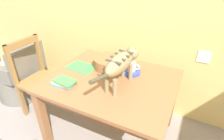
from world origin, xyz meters
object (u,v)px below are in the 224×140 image
(saucer_bowl, at_px, (131,72))
(cat, at_px, (121,63))
(book_stack, at_px, (64,82))
(wooden_chair_far, at_px, (39,80))
(magazine, at_px, (81,67))
(wicker_armchair, at_px, (20,79))
(wicker_basket, at_px, (108,63))
(dining_table, at_px, (112,87))
(coffee_mug, at_px, (132,66))

(saucer_bowl, bearing_deg, cat, -94.81)
(saucer_bowl, distance_m, book_stack, 0.64)
(book_stack, height_order, wooden_chair_far, wooden_chair_far)
(saucer_bowl, bearing_deg, wooden_chair_far, -168.92)
(magazine, distance_m, wicker_armchair, 1.19)
(wicker_basket, bearing_deg, saucer_bowl, -0.68)
(saucer_bowl, bearing_deg, dining_table, -122.54)
(saucer_bowl, distance_m, wicker_armchair, 1.67)
(wicker_armchair, bearing_deg, wooden_chair_far, -109.53)
(magazine, distance_m, wooden_chair_far, 0.65)
(cat, bearing_deg, saucer_bowl, 90.00)
(saucer_bowl, xyz_separation_m, book_stack, (-0.46, -0.45, 0.01))
(coffee_mug, bearing_deg, saucer_bowl, 180.00)
(coffee_mug, bearing_deg, wicker_basket, 179.33)
(wicker_armchair, bearing_deg, cat, -101.28)
(coffee_mug, bearing_deg, cat, -95.84)
(coffee_mug, height_order, book_stack, coffee_mug)
(coffee_mug, bearing_deg, dining_table, -123.38)
(saucer_bowl, relative_size, book_stack, 0.85)
(wooden_chair_far, bearing_deg, saucer_bowl, 104.62)
(coffee_mug, relative_size, wicker_armchair, 0.16)
(dining_table, bearing_deg, book_stack, -142.45)
(cat, xyz_separation_m, magazine, (-0.48, 0.09, -0.21))
(coffee_mug, height_order, magazine, coffee_mug)
(cat, bearing_deg, dining_table, 170.13)
(coffee_mug, height_order, wooden_chair_far, wooden_chair_far)
(wicker_armchair, bearing_deg, wicker_basket, -92.84)
(coffee_mug, xyz_separation_m, wicker_armchair, (-1.60, -0.10, -0.54))
(book_stack, distance_m, wicker_armchair, 1.29)
(dining_table, bearing_deg, wicker_basket, 125.22)
(saucer_bowl, bearing_deg, magazine, -166.05)
(dining_table, bearing_deg, saucer_bowl, 57.46)
(cat, bearing_deg, magazine, 174.56)
(saucer_bowl, height_order, wooden_chair_far, wooden_chair_far)
(saucer_bowl, relative_size, magazine, 0.63)
(dining_table, relative_size, wicker_armchair, 1.49)
(saucer_bowl, xyz_separation_m, coffee_mug, (0.00, 0.00, 0.06))
(dining_table, xyz_separation_m, coffee_mug, (0.12, 0.19, 0.16))
(cat, relative_size, wicker_basket, 2.34)
(wicker_basket, bearing_deg, dining_table, -54.78)
(wooden_chair_far, bearing_deg, wicker_armchair, -98.83)
(dining_table, height_order, wicker_armchair, wicker_armchair)
(book_stack, bearing_deg, saucer_bowl, 44.25)
(cat, distance_m, wicker_basket, 0.35)
(cat, height_order, saucer_bowl, cat)
(coffee_mug, height_order, wicker_basket, coffee_mug)
(wicker_armchair, bearing_deg, coffee_mug, -93.63)
(coffee_mug, xyz_separation_m, wicker_basket, (-0.26, 0.00, -0.02))
(cat, bearing_deg, coffee_mug, 88.97)
(wicker_basket, xyz_separation_m, wicker_armchair, (-1.34, -0.10, -0.52))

